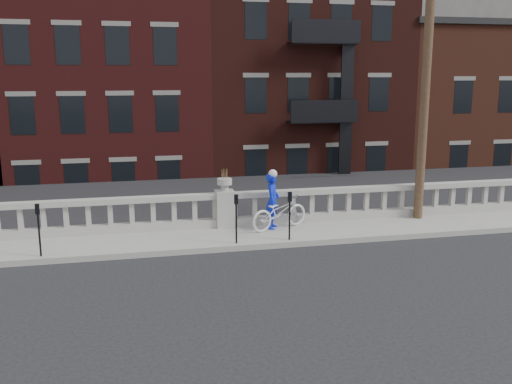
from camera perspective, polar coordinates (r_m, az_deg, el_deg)
ground at (r=13.66m, az=-0.26°, el=-8.31°), size 120.00×120.00×0.00m
sidewalk at (r=16.43m, az=-2.54°, el=-4.54°), size 32.00×2.20×0.15m
balustrade at (r=17.19m, az=-3.13°, el=-1.86°), size 28.00×0.34×1.03m
planter_pedestal at (r=17.15m, az=-3.14°, el=-1.24°), size 0.55×0.55×1.76m
lower_level at (r=35.78m, az=-7.50°, el=8.42°), size 80.00×44.00×20.80m
utility_pole at (r=18.46m, az=16.75°, el=13.00°), size 1.60×0.28×10.00m
parking_meter_a at (r=15.30m, az=-20.93°, el=-3.00°), size 0.10×0.09×1.36m
parking_meter_b at (r=15.39m, az=-1.99°, el=-2.13°), size 0.10×0.09×1.36m
parking_meter_c at (r=15.73m, az=3.38°, el=-1.83°), size 0.10×0.09×1.36m
bicycle at (r=16.92m, az=2.34°, el=-1.98°), size 2.08×1.41×1.03m
cyclist at (r=16.90m, az=1.67°, el=-0.89°), size 0.61×0.72×1.67m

